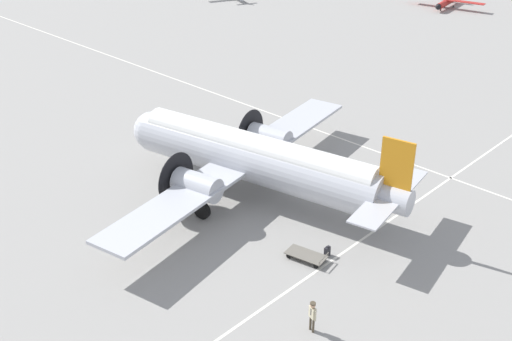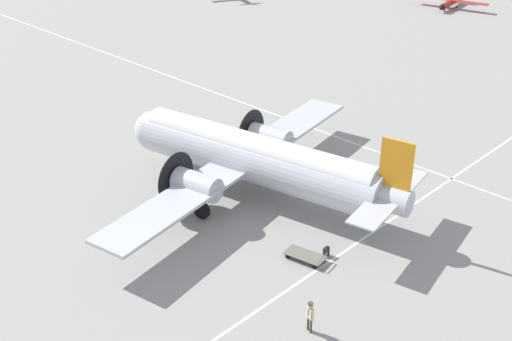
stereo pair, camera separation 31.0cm
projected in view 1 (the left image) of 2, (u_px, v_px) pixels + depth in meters
ground_plane at (256, 196)px, 40.91m from camera, size 300.00×300.00×0.00m
apron_line_eastwest at (356, 243)px, 36.12m from camera, size 120.00×0.16×0.01m
apron_line_northsouth at (355, 144)px, 47.82m from camera, size 0.16×120.00×0.01m
airliner_main at (250, 157)px, 39.90m from camera, size 23.74×19.76×6.20m
crew_foreground at (312, 313)px, 29.27m from camera, size 0.34×0.54×1.63m
suitcase_near_door at (327, 251)px, 34.93m from camera, size 0.39×0.18×0.60m
baggage_cart at (306, 255)px, 34.63m from camera, size 1.45×2.36×0.56m
light_aircraft_taxiing at (447, 2)px, 85.28m from camera, size 7.54×10.03×1.94m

